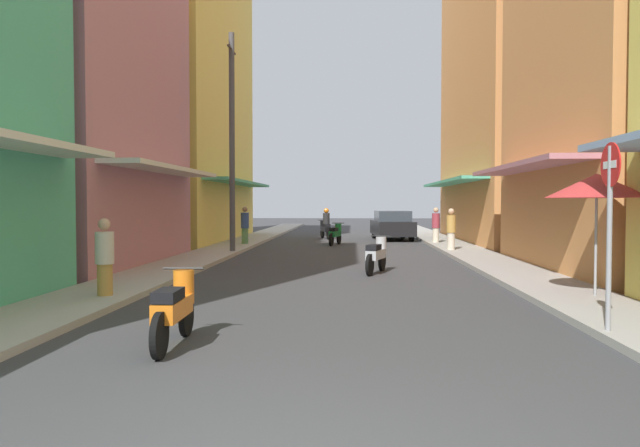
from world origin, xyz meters
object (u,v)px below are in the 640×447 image
(street_sign_no_entry, at_px, (610,212))
(motorbike_black, at_px, (325,225))
(parked_car, at_px, (392,225))
(pedestrian_crossing, at_px, (451,231))
(motorbike_green, at_px, (336,234))
(vendor_umbrella, at_px, (597,186))
(pedestrian_far, at_px, (436,226))
(motorbike_orange, at_px, (175,307))
(pedestrian_foreground, at_px, (245,227))
(utility_pole, at_px, (232,142))
(motorbike_silver, at_px, (377,254))
(pedestrian_midway, at_px, (105,260))

(street_sign_no_entry, bearing_deg, motorbike_black, 102.17)
(parked_car, bearing_deg, pedestrian_crossing, -77.97)
(motorbike_green, height_order, vendor_umbrella, vendor_umbrella)
(motorbike_green, bearing_deg, pedestrian_crossing, -41.61)
(pedestrian_far, bearing_deg, motorbike_orange, -107.49)
(motorbike_green, bearing_deg, parked_car, 54.95)
(motorbike_green, distance_m, pedestrian_far, 4.38)
(pedestrian_foreground, height_order, utility_pole, utility_pole)
(motorbike_silver, relative_size, vendor_umbrella, 0.74)
(motorbike_black, bearing_deg, motorbike_green, -81.90)
(motorbike_orange, height_order, vendor_umbrella, vendor_umbrella)
(motorbike_black, xyz_separation_m, motorbike_silver, (2.02, -14.92, -0.20))
(motorbike_black, bearing_deg, pedestrian_crossing, -59.22)
(motorbike_silver, height_order, parked_car, parked_car)
(pedestrian_foreground, distance_m, pedestrian_far, 8.26)
(motorbike_black, xyz_separation_m, street_sign_no_entry, (4.83, -22.40, 1.01))
(motorbike_green, xyz_separation_m, pedestrian_far, (4.37, 0.20, 0.32))
(motorbike_black, distance_m, pedestrian_midway, 20.01)
(motorbike_orange, bearing_deg, motorbike_green, 85.26)
(motorbike_green, distance_m, pedestrian_midway, 15.70)
(parked_car, relative_size, vendor_umbrella, 1.77)
(parked_car, relative_size, pedestrian_foreground, 2.51)
(vendor_umbrella, bearing_deg, street_sign_no_entry, -108.87)
(motorbike_black, distance_m, pedestrian_crossing, 9.79)
(parked_car, distance_m, pedestrian_midway, 20.18)
(motorbike_silver, xyz_separation_m, utility_pole, (-4.93, 5.53, 3.51))
(pedestrian_foreground, bearing_deg, pedestrian_crossing, -19.16)
(parked_car, xyz_separation_m, pedestrian_far, (1.65, -3.67, 0.08))
(motorbike_green, distance_m, street_sign_no_entry, 18.39)
(pedestrian_crossing, height_order, utility_pole, utility_pole)
(motorbike_orange, xyz_separation_m, vendor_umbrella, (6.79, 3.80, 1.65))
(pedestrian_midway, height_order, pedestrian_foreground, pedestrian_foreground)
(motorbike_green, xyz_separation_m, pedestrian_crossing, (4.36, -3.87, 0.32))
(pedestrian_foreground, bearing_deg, street_sign_no_entry, -64.61)
(motorbike_silver, bearing_deg, pedestrian_crossing, 65.37)
(motorbike_green, relative_size, pedestrian_crossing, 1.08)
(motorbike_silver, xyz_separation_m, vendor_umbrella, (3.88, -4.35, 1.65))
(vendor_umbrella, bearing_deg, motorbike_black, 107.01)
(pedestrian_crossing, bearing_deg, pedestrian_foreground, 160.84)
(motorbike_silver, xyz_separation_m, pedestrian_crossing, (2.99, 6.51, 0.32))
(motorbike_orange, xyz_separation_m, pedestrian_far, (5.90, 18.74, 0.32))
(motorbike_silver, relative_size, pedestrian_midway, 1.13)
(motorbike_orange, relative_size, motorbike_green, 1.02)
(parked_car, bearing_deg, pedestrian_foreground, -143.00)
(pedestrian_far, bearing_deg, motorbike_silver, -105.77)
(motorbike_black, bearing_deg, vendor_umbrella, -72.99)
(pedestrian_foreground, height_order, pedestrian_far, pedestrian_foreground)
(parked_car, height_order, pedestrian_crossing, pedestrian_crossing)
(motorbike_black, height_order, vendor_umbrella, vendor_umbrella)
(pedestrian_midway, bearing_deg, motorbike_black, 80.75)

